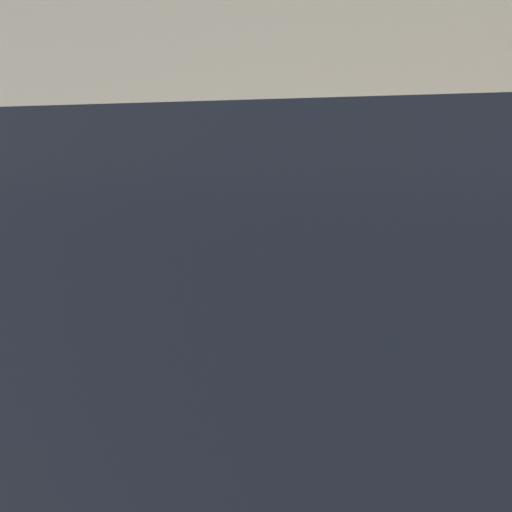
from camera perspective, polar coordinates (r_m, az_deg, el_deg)
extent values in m
cube|color=#ADAAA3|center=(4.46, 12.52, -14.21)|extent=(24.00, 2.80, 0.12)
cylinder|color=slate|center=(3.51, 0.00, -10.52)|extent=(0.06, 0.06, 1.01)
cube|color=black|center=(3.35, 0.00, 0.18)|extent=(0.15, 0.11, 0.31)
cube|color=gray|center=(3.29, -0.47, 0.43)|extent=(0.09, 0.01, 0.11)
cylinder|color=slate|center=(3.32, 0.00, 3.75)|extent=(0.19, 0.09, 0.19)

